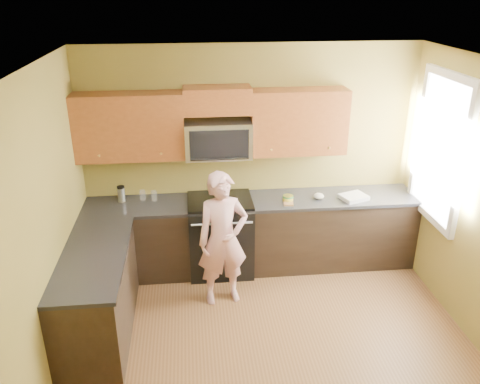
{
  "coord_description": "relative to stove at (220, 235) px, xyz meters",
  "views": [
    {
      "loc": [
        -0.72,
        -3.55,
        3.32
      ],
      "look_at": [
        -0.2,
        1.3,
        1.2
      ],
      "focal_mm": 36.34,
      "sensor_mm": 36.0,
      "label": 1
    }
  ],
  "objects": [
    {
      "name": "floor",
      "position": [
        0.4,
        -1.68,
        -0.47
      ],
      "size": [
        4.0,
        4.0,
        0.0
      ],
      "primitive_type": "plane",
      "color": "brown",
      "rests_on": "ground"
    },
    {
      "name": "ceiling",
      "position": [
        0.4,
        -1.68,
        2.23
      ],
      "size": [
        4.0,
        4.0,
        0.0
      ],
      "primitive_type": "plane",
      "rotation": [
        3.14,
        0.0,
        0.0
      ],
      "color": "white",
      "rests_on": "ground"
    },
    {
      "name": "wall_back",
      "position": [
        0.4,
        0.32,
        0.88
      ],
      "size": [
        4.0,
        0.0,
        4.0
      ],
      "primitive_type": "plane",
      "rotation": [
        1.57,
        0.0,
        0.0
      ],
      "color": "olive",
      "rests_on": "ground"
    },
    {
      "name": "wall_left",
      "position": [
        -1.6,
        -1.68,
        0.88
      ],
      "size": [
        0.0,
        4.0,
        4.0
      ],
      "primitive_type": "plane",
      "rotation": [
        1.57,
        0.0,
        1.57
      ],
      "color": "olive",
      "rests_on": "ground"
    },
    {
      "name": "cabinet_back_run",
      "position": [
        0.4,
        0.02,
        -0.03
      ],
      "size": [
        4.0,
        0.6,
        0.88
      ],
      "primitive_type": "cube",
      "color": "black",
      "rests_on": "floor"
    },
    {
      "name": "cabinet_left_run",
      "position": [
        -1.3,
        -1.08,
        -0.03
      ],
      "size": [
        0.6,
        1.6,
        0.88
      ],
      "primitive_type": "cube",
      "color": "black",
      "rests_on": "floor"
    },
    {
      "name": "countertop_back",
      "position": [
        0.4,
        0.01,
        0.43
      ],
      "size": [
        4.0,
        0.62,
        0.04
      ],
      "primitive_type": "cube",
      "color": "black",
      "rests_on": "cabinet_back_run"
    },
    {
      "name": "countertop_left",
      "position": [
        -1.29,
        -1.08,
        0.43
      ],
      "size": [
        0.62,
        1.6,
        0.04
      ],
      "primitive_type": "cube",
      "color": "black",
      "rests_on": "cabinet_left_run"
    },
    {
      "name": "stove",
      "position": [
        0.0,
        0.0,
        0.0
      ],
      "size": [
        0.76,
        0.65,
        0.95
      ],
      "primitive_type": null,
      "color": "black",
      "rests_on": "floor"
    },
    {
      "name": "microwave",
      "position": [
        0.0,
        0.12,
        0.97
      ],
      "size": [
        0.76,
        0.4,
        0.42
      ],
      "primitive_type": null,
      "color": "silver",
      "rests_on": "wall_back"
    },
    {
      "name": "upper_cab_left",
      "position": [
        -0.99,
        0.16,
        0.97
      ],
      "size": [
        1.22,
        0.33,
        0.75
      ],
      "primitive_type": null,
      "color": "brown",
      "rests_on": "wall_back"
    },
    {
      "name": "upper_cab_right",
      "position": [
        0.94,
        0.16,
        0.97
      ],
      "size": [
        1.12,
        0.33,
        0.75
      ],
      "primitive_type": null,
      "color": "brown",
      "rests_on": "wall_back"
    },
    {
      "name": "upper_cab_over_mw",
      "position": [
        0.0,
        0.16,
        1.62
      ],
      "size": [
        0.76,
        0.33,
        0.3
      ],
      "primitive_type": "cube",
      "color": "brown",
      "rests_on": "wall_back"
    },
    {
      "name": "window",
      "position": [
        2.38,
        -0.48,
        1.17
      ],
      "size": [
        0.06,
        1.06,
        1.66
      ],
      "primitive_type": null,
      "color": "white",
      "rests_on": "wall_right"
    },
    {
      "name": "woman",
      "position": [
        -0.01,
        -0.63,
        0.29
      ],
      "size": [
        0.62,
        0.46,
        1.53
      ],
      "primitive_type": "imported",
      "rotation": [
        0.0,
        0.0,
        0.18
      ],
      "color": "#E3717A",
      "rests_on": "floor"
    },
    {
      "name": "frying_pan",
      "position": [
        -0.0,
        -0.26,
        0.47
      ],
      "size": [
        0.33,
        0.46,
        0.05
      ],
      "primitive_type": null,
      "rotation": [
        0.0,
        0.0,
        -0.25
      ],
      "color": "black",
      "rests_on": "stove"
    },
    {
      "name": "butter_tub",
      "position": [
        0.81,
        -0.06,
        0.45
      ],
      "size": [
        0.15,
        0.15,
        0.09
      ],
      "primitive_type": null,
      "rotation": [
        0.0,
        0.0,
        0.19
      ],
      "color": "yellow",
      "rests_on": "countertop_back"
    },
    {
      "name": "toast_slice",
      "position": [
        0.8,
        -0.15,
        0.45
      ],
      "size": [
        0.12,
        0.12,
        0.01
      ],
      "primitive_type": "cube",
      "rotation": [
        0.0,
        0.0,
        -0.14
      ],
      "color": "#B27F47",
      "rests_on": "countertop_back"
    },
    {
      "name": "napkin_a",
      "position": [
        0.14,
        -0.1,
        0.48
      ],
      "size": [
        0.13,
        0.14,
        0.06
      ],
      "primitive_type": "ellipsoid",
      "rotation": [
        0.0,
        0.0,
        -0.18
      ],
      "color": "silver",
      "rests_on": "countertop_back"
    },
    {
      "name": "napkin_b",
      "position": [
        1.19,
        -0.03,
        0.48
      ],
      "size": [
        0.15,
        0.16,
        0.07
      ],
      "primitive_type": "ellipsoid",
      "rotation": [
        0.0,
        0.0,
        -0.24
      ],
      "color": "silver",
      "rests_on": "countertop_back"
    },
    {
      "name": "dish_towel",
      "position": [
        1.6,
        -0.09,
        0.47
      ],
      "size": [
        0.36,
        0.33,
        0.05
      ],
      "primitive_type": "cube",
      "rotation": [
        0.0,
        0.0,
        0.34
      ],
      "color": "white",
      "rests_on": "countertop_back"
    },
    {
      "name": "travel_mug",
      "position": [
        -1.16,
        0.15,
        0.45
      ],
      "size": [
        0.12,
        0.12,
        0.19
      ],
      "primitive_type": null,
      "rotation": [
        0.0,
        0.0,
        0.38
      ],
      "color": "silver",
      "rests_on": "countertop_back"
    },
    {
      "name": "glass_a",
      "position": [
        -0.78,
        0.13,
        0.51
      ],
      "size": [
        0.09,
        0.09,
        0.12
      ],
      "primitive_type": "cylinder",
      "rotation": [
        0.0,
        0.0,
        -0.38
      ],
      "color": "silver",
      "rests_on": "countertop_back"
    },
    {
      "name": "glass_c",
      "position": [
        -0.91,
        0.16,
        0.51
      ],
      "size": [
        0.07,
        0.07,
        0.12
      ],
      "primitive_type": "cylinder",
      "rotation": [
        0.0,
        0.0,
        0.07
      ],
      "color": "silver",
      "rests_on": "countertop_back"
    }
  ]
}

